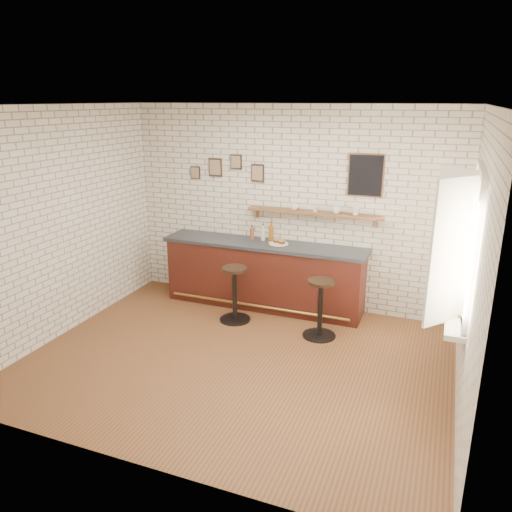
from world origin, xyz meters
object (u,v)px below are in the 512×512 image
object	(u,v)px
bar_counter	(264,275)
book_upper	(454,309)
bar_stool_right	(320,307)
bar_stool_left	(235,292)
bitters_bottle_brown	(252,233)
shelf_cup_b	(315,209)
bitters_bottle_amber	(271,233)
shelf_cup_a	(295,207)
sandwich_plate	(279,244)
bitters_bottle_white	(263,234)
shelf_cup_d	(356,211)
ciabatta_sandwich	(279,241)
condiment_bottle_yellow	(271,235)
shelf_cup_c	(336,210)
book_lower	(454,312)

from	to	relation	value
bar_counter	book_upper	bearing A→B (deg)	-28.81
bar_stool_right	bar_stool_left	bearing A→B (deg)	177.31
bitters_bottle_brown	shelf_cup_b	bearing A→B (deg)	4.19
bitters_bottle_amber	bar_stool_right	world-z (taller)	bitters_bottle_amber
shelf_cup_a	bar_counter	bearing A→B (deg)	-161.45
bitters_bottle_brown	shelf_cup_a	distance (m)	0.79
sandwich_plate	shelf_cup_b	bearing A→B (deg)	19.72
bitters_bottle_white	book_upper	distance (m)	3.17
bitters_bottle_amber	shelf_cup_d	world-z (taller)	shelf_cup_d
ciabatta_sandwich	bitters_bottle_amber	xyz separation A→B (m)	(-0.17, 0.11, 0.08)
shelf_cup_b	shelf_cup_d	xyz separation A→B (m)	(0.58, 0.00, 0.01)
sandwich_plate	shelf_cup_a	bearing A→B (deg)	44.51
bitters_bottle_amber	book_upper	distance (m)	3.06
bar_counter	condiment_bottle_yellow	bearing A→B (deg)	65.77
bar_counter	shelf_cup_a	distance (m)	1.13
bar_counter	shelf_cup_c	xyz separation A→B (m)	(1.02, 0.20, 1.04)
shelf_cup_c	bar_stool_right	bearing A→B (deg)	-172.17
bitters_bottle_amber	condiment_bottle_yellow	size ratio (longest dim) A/B	1.47
bar_counter	book_lower	xyz separation A→B (m)	(2.67, -1.49, 0.43)
ciabatta_sandwich	shelf_cup_a	xyz separation A→B (m)	(0.17, 0.18, 0.49)
shelf_cup_a	book_lower	distance (m)	2.89
bitters_bottle_brown	bitters_bottle_amber	xyz separation A→B (m)	(0.31, -0.00, 0.03)
shelf_cup_d	bitters_bottle_brown	bearing A→B (deg)	158.76
shelf_cup_c	bar_stool_left	bearing A→B (deg)	129.92
shelf_cup_c	shelf_cup_d	bearing A→B (deg)	-84.75
ciabatta_sandwich	bar_stool_right	bearing A→B (deg)	-41.28
condiment_bottle_yellow	bar_stool_left	xyz separation A→B (m)	(-0.26, -0.78, -0.67)
bitters_bottle_amber	book_upper	bearing A→B (deg)	-31.54
sandwich_plate	condiment_bottle_yellow	world-z (taller)	condiment_bottle_yellow
condiment_bottle_yellow	bar_stool_left	size ratio (longest dim) A/B	0.25
ciabatta_sandwich	shelf_cup_c	size ratio (longest dim) A/B	1.56
bitters_bottle_amber	bar_stool_left	size ratio (longest dim) A/B	0.37
bitters_bottle_white	bar_stool_right	bearing A→B (deg)	-36.63
bar_stool_left	bar_counter	bearing A→B (deg)	72.47
bitters_bottle_white	shelf_cup_b	world-z (taller)	shelf_cup_b
ciabatta_sandwich	bar_stool_right	world-z (taller)	ciabatta_sandwich
book_upper	book_lower	bearing A→B (deg)	-60.22
book_lower	book_upper	xyz separation A→B (m)	(0.00, 0.02, 0.02)
bar_stool_right	condiment_bottle_yellow	bearing A→B (deg)	140.17
book_lower	bar_counter	bearing A→B (deg)	157.05
ciabatta_sandwich	bitters_bottle_amber	distance (m)	0.21
sandwich_plate	shelf_cup_c	bearing A→B (deg)	12.48
bitters_bottle_brown	sandwich_plate	bearing A→B (deg)	-12.86
shelf_cup_d	book_upper	distance (m)	2.24
ciabatta_sandwich	shelf_cup_d	xyz separation A→B (m)	(1.06, 0.18, 0.50)
condiment_bottle_yellow	book_lower	bearing A→B (deg)	-31.86
bar_stool_left	ciabatta_sandwich	bearing A→B (deg)	57.06
bar_stool_right	bitters_bottle_brown	bearing A→B (deg)	147.39
bar_stool_left	sandwich_plate	bearing A→B (deg)	57.61
condiment_bottle_yellow	shelf_cup_b	size ratio (longest dim) A/B	2.22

